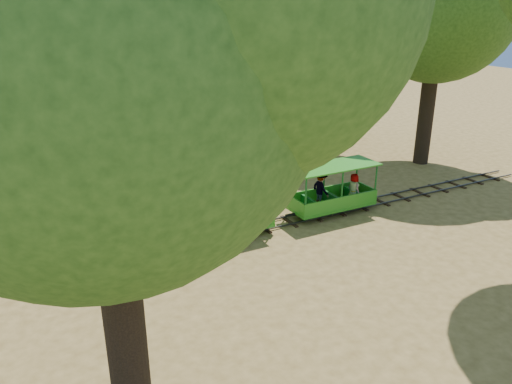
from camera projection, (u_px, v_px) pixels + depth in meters
name	position (u px, v px, depth m)	size (l,w,h in m)	color
ground	(289.00, 222.00, 17.01)	(90.00, 90.00, 0.00)	#A58447
track	(289.00, 220.00, 16.99)	(22.00, 1.00, 0.10)	#3F3D3A
locomotive	(106.00, 203.00, 13.85)	(2.81, 1.32, 3.22)	black
carriage_front	(223.00, 216.00, 15.67)	(3.21, 1.31, 1.67)	#2D891D
carriage_rear	(332.00, 193.00, 17.51)	(3.21, 1.31, 1.67)	#2D891D
oak_ne	(308.00, 18.00, 23.42)	(7.24, 6.37, 8.95)	#2D2116
oak_sw	(89.00, 34.00, 6.30)	(7.70, 6.77, 9.39)	#2D2116
fence	(201.00, 149.00, 23.44)	(18.10, 0.10, 1.00)	brown
shrub_west	(22.00, 157.00, 21.10)	(2.62, 2.02, 1.81)	#2D6B1E
shrub_mid_w	(188.00, 132.00, 24.25)	(3.24, 2.49, 2.24)	#2D6B1E
shrub_mid_e	(191.00, 141.00, 24.47)	(1.97, 1.52, 1.37)	#2D6B1E
shrub_east	(335.00, 117.00, 28.11)	(2.90, 2.23, 2.01)	#2D6B1E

